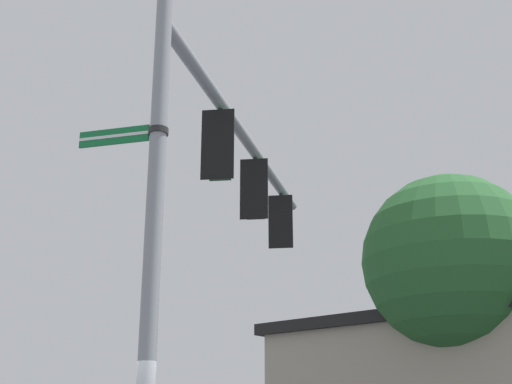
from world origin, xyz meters
The scene contains 8 objects.
signal_pole centered at (0.00, 0.00, 3.92)m, with size 0.22×0.22×7.84m, color gray.
mast_arm centered at (0.54, 4.12, 6.98)m, with size 0.21×0.21×8.32m, color gray.
traffic_light_nearest_pole centered at (0.33, 2.51, 6.18)m, with size 0.54×0.49×1.31m.
traffic_light_mid_inner centered at (0.63, 4.76, 6.18)m, with size 0.54×0.49×1.31m.
traffic_light_mid_outer centered at (0.92, 7.01, 6.18)m, with size 0.54×0.49×1.31m.
street_name_sign centered at (-0.35, 0.05, 5.37)m, with size 1.24×0.29×0.22m.
bird_flying centered at (-1.32, 4.54, 9.92)m, with size 0.34×0.24×0.12m.
tree_by_storefront centered at (4.78, 8.58, 5.54)m, with size 4.17×4.17×7.64m.
Camera 1 is at (2.30, -7.97, 1.71)m, focal length 49.08 mm.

